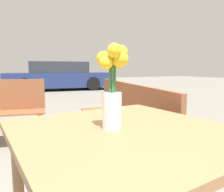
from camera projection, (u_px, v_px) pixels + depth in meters
name	position (u px, v px, depth m)	size (l,w,h in m)	color
table_front	(125.00, 154.00, 0.89)	(0.91, 0.94, 0.75)	#9E7047
flower_vase	(112.00, 88.00, 0.85)	(0.12, 0.12, 0.33)	silver
bench_near	(120.00, 121.00, 2.15)	(0.71, 1.90, 0.85)	brown
parked_car	(59.00, 77.00, 9.97)	(4.74, 2.13, 1.28)	navy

